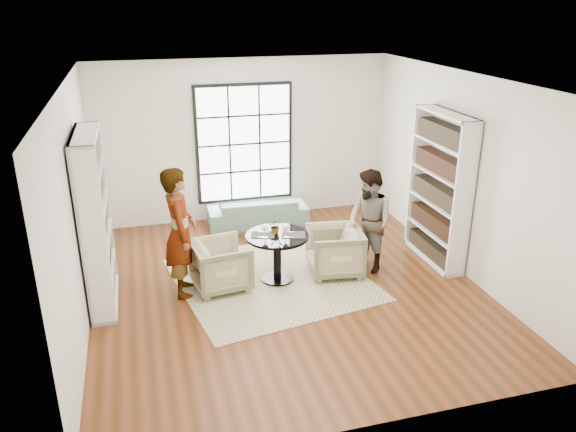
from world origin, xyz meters
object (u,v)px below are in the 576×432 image
object	(u,v)px
pedestal_table	(277,247)
wine_glass_left	(265,229)
sofa	(258,212)
flower_centerpiece	(275,226)
armchair_right	(334,251)
person_left	(180,233)
armchair_left	(221,265)
wine_glass_right	(286,228)
person_right	(369,221)

from	to	relation	value
pedestal_table	wine_glass_left	xyz separation A→B (m)	(-0.20, -0.06, 0.35)
sofa	flower_centerpiece	size ratio (longest dim) A/B	8.14
sofa	flower_centerpiece	distance (m)	2.23
pedestal_table	armchair_right	xyz separation A→B (m)	(0.90, 0.00, -0.17)
sofa	person_left	world-z (taller)	person_left
flower_centerpiece	wine_glass_left	bearing A→B (deg)	-144.91
armchair_left	armchair_right	world-z (taller)	armchair_right
wine_glass_left	flower_centerpiece	bearing A→B (deg)	35.09
armchair_left	pedestal_table	bearing A→B (deg)	-97.52
pedestal_table	wine_glass_right	distance (m)	0.39
armchair_right	wine_glass_left	xyz separation A→B (m)	(-1.10, -0.07, 0.52)
armchair_left	flower_centerpiece	size ratio (longest dim) A/B	3.55
person_right	flower_centerpiece	bearing A→B (deg)	-108.18
armchair_left	wine_glass_left	world-z (taller)	wine_glass_left
armchair_right	pedestal_table	bearing A→B (deg)	-82.51
person_right	wine_glass_left	size ratio (longest dim) A/B	7.83
sofa	wine_glass_left	size ratio (longest dim) A/B	8.91
wine_glass_right	flower_centerpiece	distance (m)	0.22
flower_centerpiece	wine_glass_right	bearing A→B (deg)	-62.22
wine_glass_right	flower_centerpiece	bearing A→B (deg)	117.78
pedestal_table	wine_glass_right	xyz separation A→B (m)	(0.10, -0.13, 0.35)
pedestal_table	sofa	xyz separation A→B (m)	(0.19, 2.21, -0.27)
armchair_left	person_left	bearing A→B (deg)	82.33
armchair_left	wine_glass_right	world-z (taller)	wine_glass_right
wine_glass_left	wine_glass_right	distance (m)	0.30
armchair_left	wine_glass_left	bearing A→B (deg)	-103.18
armchair_left	flower_centerpiece	bearing A→B (deg)	-92.86
person_right	wine_glass_right	bearing A→B (deg)	-100.12
sofa	person_right	xyz separation A→B (m)	(1.26, -2.21, 0.53)
person_left	wine_glass_left	xyz separation A→B (m)	(1.20, -0.06, -0.05)
person_right	wine_glass_left	bearing A→B (deg)	-103.26
pedestal_table	flower_centerpiece	distance (m)	0.32
pedestal_table	armchair_left	world-z (taller)	pedestal_table
wine_glass_left	armchair_left	bearing A→B (deg)	174.49
pedestal_table	flower_centerpiece	world-z (taller)	flower_centerpiece
pedestal_table	armchair_left	distance (m)	0.86
pedestal_table	sofa	distance (m)	2.23
wine_glass_left	flower_centerpiece	xyz separation A→B (m)	(0.19, 0.13, -0.04)
armchair_left	sofa	bearing A→B (deg)	-32.75
armchair_left	flower_centerpiece	xyz separation A→B (m)	(0.84, 0.07, 0.49)
armchair_right	wine_glass_left	size ratio (longest dim) A/B	3.94
flower_centerpiece	person_right	bearing A→B (deg)	-2.66
person_right	wine_glass_right	world-z (taller)	person_right
person_left	flower_centerpiece	xyz separation A→B (m)	(1.39, 0.07, -0.08)
person_left	flower_centerpiece	distance (m)	1.39
armchair_right	wine_glass_right	size ratio (longest dim) A/B	3.90
sofa	armchair_left	bearing A→B (deg)	67.29
wine_glass_right	armchair_left	bearing A→B (deg)	172.40
person_right	sofa	bearing A→B (deg)	-165.73
pedestal_table	person_left	world-z (taller)	person_left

